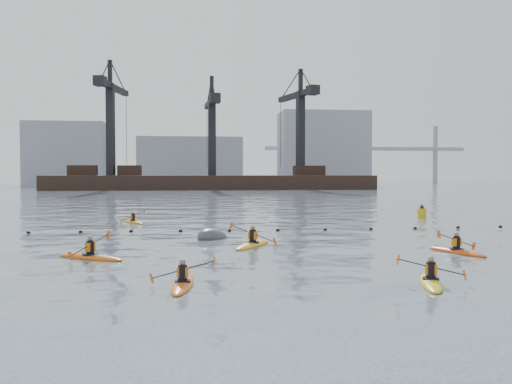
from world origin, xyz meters
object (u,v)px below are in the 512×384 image
at_px(mooring_buoy, 213,238).
at_px(nav_buoy, 422,213).
at_px(kayaker_1, 431,281).
at_px(kayaker_4, 456,251).
at_px(kayaker_2, 90,256).
at_px(kayaker_0, 183,283).
at_px(kayaker_3, 253,244).
at_px(kayaker_5, 133,222).

relative_size(mooring_buoy, nav_buoy, 1.66).
relative_size(kayaker_1, nav_buoy, 2.52).
bearing_deg(kayaker_4, kayaker_2, -19.52).
bearing_deg(kayaker_0, kayaker_3, 76.61).
relative_size(kayaker_0, mooring_buoy, 1.46).
height_order(kayaker_0, kayaker_1, kayaker_0).
bearing_deg(kayaker_3, mooring_buoy, 147.94).
bearing_deg(nav_buoy, kayaker_5, -175.93).
bearing_deg(kayaker_1, kayaker_2, 170.13).
relative_size(kayaker_0, nav_buoy, 2.42).
xyz_separation_m(kayaker_0, kayaker_1, (7.99, -0.55, 0.00)).
bearing_deg(kayaker_2, mooring_buoy, -6.21).
xyz_separation_m(kayaker_2, mooring_buoy, (5.38, 6.49, -0.11)).
height_order(kayaker_0, kayaker_3, kayaker_3).
xyz_separation_m(kayaker_0, kayaker_2, (-3.96, 6.04, 0.01)).
bearing_deg(mooring_buoy, kayaker_5, 118.15).
height_order(kayaker_5, mooring_buoy, kayaker_5).
bearing_deg(mooring_buoy, kayaker_0, -96.46).
bearing_deg(kayaker_3, kayaker_2, -127.15).
bearing_deg(kayaker_3, kayaker_4, 9.35).
height_order(kayaker_2, mooring_buoy, kayaker_2).
relative_size(kayaker_2, kayaker_5, 1.17).
bearing_deg(kayaker_5, kayaker_3, -92.72).
height_order(kayaker_0, kayaker_4, kayaker_4).
distance_m(kayaker_2, kayaker_5, 16.59).
bearing_deg(kayaker_1, kayaker_5, 136.34).
height_order(kayaker_4, mooring_buoy, kayaker_4).
xyz_separation_m(kayaker_4, kayaker_5, (-16.13, 16.76, -0.01)).
relative_size(kayaker_0, kayaker_1, 0.96).
bearing_deg(nav_buoy, mooring_buoy, -145.69).
distance_m(kayaker_0, kayaker_5, 22.98).
xyz_separation_m(kayaker_2, nav_buoy, (22.53, 18.19, 0.29)).
xyz_separation_m(kayaker_2, kayaker_4, (16.10, -0.17, -0.00)).
height_order(kayaker_2, kayaker_3, kayaker_3).
height_order(kayaker_2, kayaker_4, kayaker_2).
xyz_separation_m(kayaker_1, kayaker_2, (-11.95, 6.60, 0.01)).
height_order(kayaker_3, nav_buoy, kayaker_3).
bearing_deg(kayaker_4, kayaker_0, 6.89).
xyz_separation_m(kayaker_5, nav_buoy, (22.55, 1.60, 0.30)).
bearing_deg(kayaker_3, kayaker_5, 147.77).
height_order(kayaker_2, nav_buoy, nav_buoy).
distance_m(kayaker_4, nav_buoy, 19.46).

